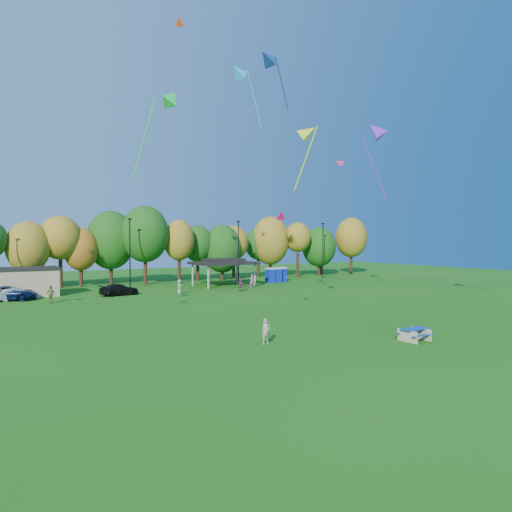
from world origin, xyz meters
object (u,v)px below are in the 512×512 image
kite_flyer (266,331)px  car_b (16,294)px  car_c (9,293)px  car_d (119,290)px  picnic_table (414,333)px  porta_potties (276,275)px

kite_flyer → car_b: size_ratio=0.39×
car_c → car_d: (10.93, -1.49, -0.10)m
picnic_table → car_b: (-19.86, 34.51, 0.20)m
car_d → porta_potties: bearing=-90.5°
kite_flyer → car_c: kite_flyer is taller
porta_potties → kite_flyer: (-23.16, -33.26, -0.32)m
porta_potties → car_c: (-35.21, -2.60, -0.35)m
porta_potties → car_d: size_ratio=0.84×
kite_flyer → car_c: 32.95m
porta_potties → car_b: porta_potties is taller
car_b → car_c: 0.66m
car_c → kite_flyer: bearing=-139.0°
car_b → car_d: 10.38m
picnic_table → car_c: car_c is taller
porta_potties → picnic_table: (-14.72, -37.29, -0.64)m
picnic_table → kite_flyer: (-8.44, 4.03, 0.32)m
picnic_table → car_b: car_b is taller
porta_potties → picnic_table: 40.10m
picnic_table → car_c: bearing=120.0°
picnic_table → car_d: car_d is taller
porta_potties → kite_flyer: porta_potties is taller
car_d → kite_flyer: bearing=172.1°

